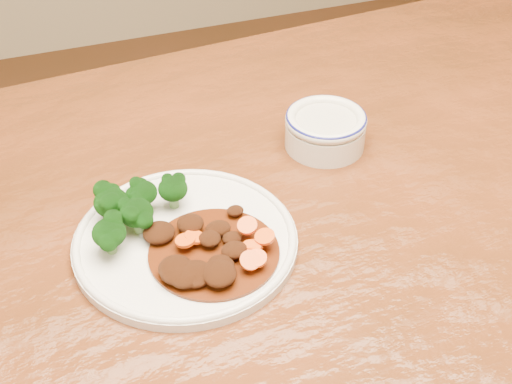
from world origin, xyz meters
name	(u,v)px	position (x,y,z in m)	size (l,w,h in m)	color
dining_table	(309,263)	(0.00, 0.00, 0.67)	(1.57, 1.02, 0.75)	#602911
dinner_plate	(185,240)	(-0.15, 0.00, 0.76)	(0.25, 0.25, 0.02)	silver
broccoli_florets	(132,207)	(-0.20, 0.04, 0.79)	(0.12, 0.09, 0.04)	#5F8A47
mince_stew	(201,255)	(-0.15, -0.04, 0.77)	(0.14, 0.14, 0.03)	#461707
dip_bowl	(325,128)	(0.07, 0.13, 0.78)	(0.11, 0.11, 0.05)	beige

